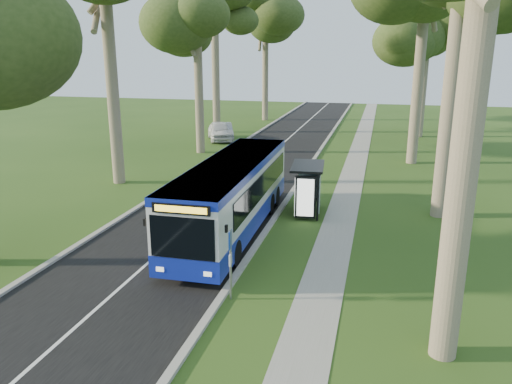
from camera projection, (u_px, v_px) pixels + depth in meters
The scene contains 15 objects.
ground at pixel (256, 247), 20.09m from camera, with size 120.00×120.00×0.00m, color #294916.
road at pixel (240, 181), 30.25m from camera, with size 7.00×100.00×0.02m, color black.
kerb_east at pixel (297, 184), 29.41m from camera, with size 0.25×100.00×0.12m, color #9E9B93.
kerb_west at pixel (186, 177), 31.06m from camera, with size 0.25×100.00×0.12m, color #9E9B93.
centre_line at pixel (240, 181), 30.24m from camera, with size 0.12×100.00×0.01m, color white.
footpath at pixel (349, 188), 28.72m from camera, with size 1.50×100.00×0.02m, color gray.
bus at pixel (232, 196), 21.45m from camera, with size 2.64×11.78×3.11m.
bus_stop_sign at pixel (230, 256), 15.47m from camera, with size 0.09×0.33×2.34m.
bus_shelter at pixel (309, 181), 23.60m from camera, with size 1.73×2.88×2.38m.
litter_bin at pixel (306, 203), 24.43m from camera, with size 0.49×0.49×0.85m.
car_white at pixel (220, 131), 44.24m from camera, with size 1.92×4.78×1.63m, color silver.
car_silver at pixel (223, 131), 44.48m from camera, with size 1.54×4.42×1.46m, color #95979C.
tree_west_c at pixel (197, 14), 36.23m from camera, with size 5.20×5.20×13.81m.
tree_west_e at pixel (266, 18), 54.55m from camera, with size 5.20×5.20×15.00m.
tree_east_d at pixel (429, 22), 43.47m from camera, with size 5.20×5.20×13.64m.
Camera 1 is at (4.58, -18.17, 7.58)m, focal length 35.00 mm.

